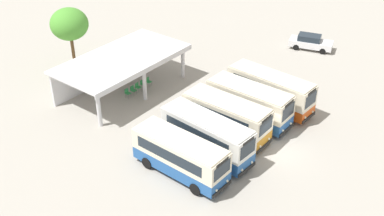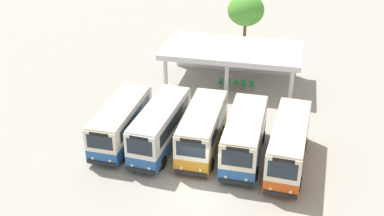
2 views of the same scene
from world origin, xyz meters
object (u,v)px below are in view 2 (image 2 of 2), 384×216
Objects in this scene: city_bus_nearest_orange at (121,122)px; waiting_chair_middle_seat at (236,83)px; city_bus_middle_cream at (202,129)px; waiting_chair_fourth_seat at (244,84)px; city_bus_fifth_blue at (289,143)px; waiting_chair_fifth_seat at (251,85)px; waiting_chair_second_from_end at (228,83)px; waiting_chair_end_by_column at (221,82)px; city_bus_fourth_amber at (245,136)px; city_bus_second_in_row at (160,126)px.

city_bus_nearest_orange is 12.64m from waiting_chair_middle_seat.
city_bus_middle_cream is 8.33× the size of waiting_chair_fourth_seat.
city_bus_fifth_blue is at bearing -65.61° from waiting_chair_middle_seat.
city_bus_fifth_blue reaches higher than waiting_chair_fifth_seat.
waiting_chair_second_from_end is at bearing 59.85° from city_bus_nearest_orange.
waiting_chair_end_by_column is 2.77m from waiting_chair_fifth_seat.
waiting_chair_fifth_seat is at bearing -0.56° from waiting_chair_end_by_column.
city_bus_middle_cream is 8.33× the size of waiting_chair_middle_seat.
city_bus_fourth_amber is at bearing -82.82° from waiting_chair_fourth_seat.
city_bus_middle_cream is at bearing -91.19° from waiting_chair_second_from_end.
waiting_chair_fifth_seat is at bearing -2.20° from waiting_chair_middle_seat.
city_bus_nearest_orange is 0.93× the size of city_bus_fifth_blue.
waiting_chair_middle_seat is (1.38, 0.03, 0.00)m from waiting_chair_end_by_column.
waiting_chair_end_by_column is 1.00× the size of waiting_chair_fifth_seat.
waiting_chair_second_from_end is 1.00× the size of waiting_chair_fourth_seat.
city_bus_second_in_row is (2.95, -0.13, 0.12)m from city_bus_nearest_orange.
waiting_chair_fourth_seat is (0.69, 0.01, 0.00)m from waiting_chair_middle_seat.
waiting_chair_middle_seat is 1.00× the size of waiting_chair_fifth_seat.
city_bus_fourth_amber is 2.96m from city_bus_fifth_blue.
city_bus_middle_cream reaches higher than waiting_chair_fifth_seat.
city_bus_second_in_row is 11.19m from waiting_chair_second_from_end.
waiting_chair_fourth_seat is (1.38, 0.08, 0.00)m from waiting_chair_second_from_end.
city_bus_second_in_row reaches higher than city_bus_middle_cream.
waiting_chair_middle_seat is at bearing 5.55° from waiting_chair_second_from_end.
waiting_chair_fifth_seat is (2.77, -0.03, 0.00)m from waiting_chair_end_by_column.
waiting_chair_end_by_column is at bearing -178.91° from waiting_chair_middle_seat.
city_bus_fourth_amber reaches higher than waiting_chair_end_by_column.
city_bus_fifth_blue is at bearing -71.77° from waiting_chair_fifth_seat.
city_bus_nearest_orange is 13.04m from waiting_chair_fourth_seat.
waiting_chair_fifth_seat is (-3.61, 10.95, -1.23)m from city_bus_fifth_blue.
waiting_chair_second_from_end is 1.39m from waiting_chair_fourth_seat.
waiting_chair_fourth_seat is 0.69m from waiting_chair_fifth_seat.
city_bus_fourth_amber is at bearing -0.68° from city_bus_nearest_orange.
waiting_chair_middle_seat is 1.38m from waiting_chair_fifth_seat.
city_bus_nearest_orange is 0.97× the size of city_bus_second_in_row.
waiting_chair_fifth_seat is (8.19, 10.54, -1.13)m from city_bus_nearest_orange.
city_bus_fourth_amber reaches higher than waiting_chair_second_from_end.
city_bus_fourth_amber is 8.46× the size of waiting_chair_second_from_end.
city_bus_fifth_blue is 9.20× the size of waiting_chair_middle_seat.
city_bus_second_in_row is 8.87× the size of waiting_chair_end_by_column.
city_bus_nearest_orange is 12.23m from waiting_chair_second_from_end.
city_bus_second_in_row is 1.05× the size of city_bus_fourth_amber.
waiting_chair_middle_seat is (3.86, 10.72, -1.25)m from city_bus_second_in_row.
waiting_chair_end_by_column is 1.00× the size of waiting_chair_second_from_end.
waiting_chair_middle_seat is (-2.04, 10.70, -1.23)m from city_bus_fourth_amber.
waiting_chair_end_by_column and waiting_chair_fourth_seat have the same top height.
city_bus_second_in_row is at bearing -179.77° from city_bus_fourth_amber.
waiting_chair_end_by_column is at bearing 120.14° from city_bus_fifth_blue.
city_bus_middle_cream is 8.33× the size of waiting_chair_second_from_end.
waiting_chair_end_by_column is (-6.37, 10.98, -1.23)m from city_bus_fifth_blue.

